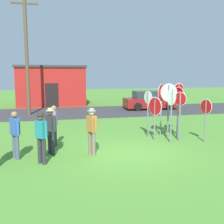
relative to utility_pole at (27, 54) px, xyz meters
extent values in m
plane|color=#518E33|center=(4.14, -10.66, -4.32)|extent=(80.00, 80.00, 0.00)
cube|color=#38383A|center=(4.14, 0.50, -4.31)|extent=(60.00, 6.40, 0.01)
cube|color=#B2231E|center=(1.68, 5.96, -2.60)|extent=(5.98, 4.19, 3.44)
cube|color=#383333|center=(1.68, 5.96, -0.78)|extent=(6.18, 4.39, 0.20)
cube|color=black|center=(1.68, 3.84, -3.27)|extent=(1.10, 0.08, 2.10)
cylinder|color=brown|center=(0.00, 0.00, -0.18)|extent=(0.24, 0.24, 8.27)
cube|color=brown|center=(0.00, 0.00, 3.35)|extent=(1.80, 0.12, 0.12)
cube|color=maroon|center=(9.62, 1.05, -3.79)|extent=(4.35, 1.94, 0.76)
cube|color=#2D333D|center=(9.37, 1.06, -3.11)|extent=(2.28, 1.60, 0.60)
cylinder|color=black|center=(10.98, 1.91, -4.00)|extent=(0.65, 0.24, 0.64)
cylinder|color=black|center=(10.93, 0.11, -4.00)|extent=(0.65, 0.24, 0.64)
cylinder|color=black|center=(8.32, 1.99, -4.00)|extent=(0.65, 0.24, 0.64)
cylinder|color=black|center=(8.26, 0.20, -4.00)|extent=(0.65, 0.24, 0.64)
cylinder|color=slate|center=(5.95, -9.00, -3.38)|extent=(0.11, 0.10, 1.88)
cylinder|color=white|center=(5.95, -9.00, -2.79)|extent=(0.31, 0.80, 0.84)
cylinder|color=#B70F14|center=(5.94, -9.00, -2.79)|extent=(0.29, 0.74, 0.78)
cylinder|color=slate|center=(6.58, -8.20, -3.11)|extent=(0.10, 0.10, 2.42)
cylinder|color=white|center=(6.58, -8.20, -2.26)|extent=(0.61, 0.63, 0.86)
cylinder|color=#B70F14|center=(6.59, -8.21, -2.26)|extent=(0.56, 0.58, 0.79)
cylinder|color=slate|center=(6.46, -9.59, -3.16)|extent=(0.10, 0.10, 2.31)
cylinder|color=white|center=(6.46, -9.59, -2.32)|extent=(0.63, 0.43, 0.75)
cylinder|color=#B70F14|center=(6.45, -9.58, -2.32)|extent=(0.58, 0.41, 0.69)
cylinder|color=slate|center=(7.94, -9.87, -3.40)|extent=(0.09, 0.09, 1.83)
cylinder|color=white|center=(7.94, -9.87, -2.75)|extent=(0.18, 0.63, 0.64)
cylinder|color=#B70F14|center=(7.93, -9.87, -2.75)|extent=(0.17, 0.58, 0.60)
cylinder|color=slate|center=(6.75, -8.65, -3.09)|extent=(0.10, 0.10, 2.45)
cylinder|color=white|center=(6.75, -8.65, -2.22)|extent=(0.53, 0.68, 0.85)
cylinder|color=#B70F14|center=(6.76, -8.65, -2.22)|extent=(0.49, 0.63, 0.78)
cylinder|color=slate|center=(5.86, -8.37, -3.26)|extent=(0.17, 0.11, 2.12)
cylinder|color=white|center=(5.86, -8.37, -2.46)|extent=(0.21, 0.61, 0.63)
cylinder|color=#B70F14|center=(5.87, -8.37, -2.46)|extent=(0.20, 0.57, 0.58)
cylinder|color=slate|center=(6.96, -9.40, -3.25)|extent=(0.12, 0.11, 2.14)
cylinder|color=white|center=(6.96, -9.40, -2.44)|extent=(0.32, 0.54, 0.61)
cylinder|color=#B70F14|center=(6.95, -9.41, -2.44)|extent=(0.30, 0.50, 0.56)
cylinder|color=slate|center=(7.44, -8.26, -3.09)|extent=(0.09, 0.09, 2.46)
cylinder|color=white|center=(7.44, -8.26, -2.15)|extent=(0.65, 0.24, 0.69)
cylinder|color=#B70F14|center=(7.44, -8.27, -2.15)|extent=(0.60, 0.23, 0.63)
cylinder|color=slate|center=(7.12, -8.91, -3.17)|extent=(0.15, 0.09, 2.30)
cylinder|color=white|center=(7.12, -8.91, -2.37)|extent=(0.19, 0.84, 0.85)
cylinder|color=#B70F14|center=(7.11, -8.91, -2.37)|extent=(0.18, 0.78, 0.79)
cylinder|color=#2D2D33|center=(1.00, -11.14, -3.88)|extent=(0.14, 0.14, 0.88)
cylinder|color=#2D2D33|center=(1.14, -11.30, -3.88)|extent=(0.14, 0.14, 0.88)
cube|color=teal|center=(1.07, -11.22, -3.15)|extent=(0.40, 0.42, 0.58)
cylinder|color=teal|center=(0.91, -11.04, -3.17)|extent=(0.09, 0.09, 0.52)
cylinder|color=teal|center=(1.23, -11.40, -3.17)|extent=(0.09, 0.09, 0.52)
sphere|color=brown|center=(1.07, -11.22, -2.73)|extent=(0.21, 0.21, 0.21)
cylinder|color=#333338|center=(1.07, -11.22, -2.68)|extent=(0.32, 0.31, 0.02)
cylinder|color=#333338|center=(1.07, -11.22, -2.63)|extent=(0.19, 0.19, 0.09)
cylinder|color=#2D2D33|center=(1.33, -10.09, -3.88)|extent=(0.14, 0.14, 0.88)
cylinder|color=#2D2D33|center=(1.45, -10.28, -3.88)|extent=(0.14, 0.14, 0.88)
cube|color=#333338|center=(1.39, -10.19, -3.15)|extent=(0.38, 0.42, 0.58)
cylinder|color=#333338|center=(1.26, -9.98, -3.17)|extent=(0.09, 0.09, 0.52)
cylinder|color=#333338|center=(1.52, -10.39, -3.17)|extent=(0.09, 0.09, 0.52)
sphere|color=brown|center=(1.39, -10.19, -2.73)|extent=(0.21, 0.21, 0.21)
cylinder|color=beige|center=(1.39, -10.19, -2.68)|extent=(0.32, 0.31, 0.02)
cylinder|color=beige|center=(1.39, -10.19, -2.63)|extent=(0.19, 0.19, 0.09)
cylinder|color=#4C5670|center=(0.12, -10.40, -3.88)|extent=(0.14, 0.14, 0.88)
cylinder|color=#4C5670|center=(0.23, -10.59, -3.88)|extent=(0.14, 0.14, 0.88)
cube|color=#3860B7|center=(0.18, -10.49, -3.15)|extent=(0.37, 0.42, 0.58)
cylinder|color=#3860B7|center=(0.06, -10.29, -3.17)|extent=(0.09, 0.09, 0.52)
cylinder|color=#3860B7|center=(0.29, -10.70, -3.17)|extent=(0.09, 0.09, 0.52)
sphere|color=#9E7051|center=(0.18, -10.49, -2.73)|extent=(0.21, 0.21, 0.21)
cylinder|color=#2D2D33|center=(1.57, -8.93, -3.88)|extent=(0.14, 0.14, 0.88)
cylinder|color=#2D2D33|center=(1.51, -9.15, -3.88)|extent=(0.14, 0.14, 0.88)
cube|color=#9E7AB2|center=(1.54, -9.04, -3.15)|extent=(0.30, 0.40, 0.58)
cylinder|color=#9E7AB2|center=(1.60, -8.81, -3.17)|extent=(0.09, 0.09, 0.52)
cylinder|color=#9E7AB2|center=(1.48, -9.27, -3.17)|extent=(0.09, 0.09, 0.52)
sphere|color=#9E7051|center=(1.54, -9.04, -2.73)|extent=(0.21, 0.21, 0.21)
cylinder|color=#7A6B56|center=(2.79, -10.51, -3.88)|extent=(0.14, 0.14, 0.88)
cylinder|color=#7A6B56|center=(2.90, -10.71, -3.88)|extent=(0.14, 0.14, 0.88)
cube|color=#B27533|center=(2.84, -10.61, -3.15)|extent=(0.37, 0.42, 0.58)
cylinder|color=#B27533|center=(2.73, -10.40, -3.17)|extent=(0.09, 0.09, 0.52)
cylinder|color=#B27533|center=(2.96, -10.82, -3.17)|extent=(0.09, 0.09, 0.52)
sphere|color=beige|center=(2.84, -10.61, -2.73)|extent=(0.21, 0.21, 0.21)
cylinder|color=gray|center=(2.84, -10.61, -2.68)|extent=(0.31, 0.32, 0.02)
cylinder|color=gray|center=(2.84, -10.61, -2.63)|extent=(0.19, 0.19, 0.09)
camera|label=1|loc=(1.30, -20.38, -1.30)|focal=44.22mm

